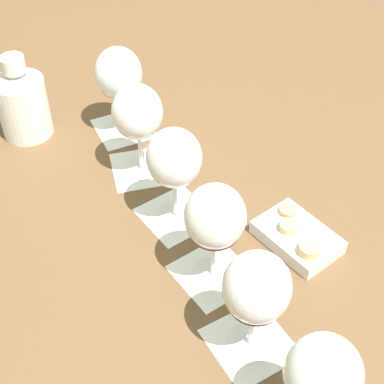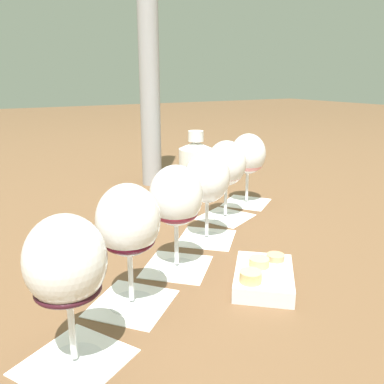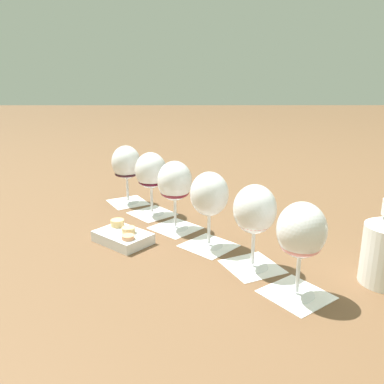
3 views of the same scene
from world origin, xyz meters
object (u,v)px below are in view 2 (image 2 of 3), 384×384
at_px(snack_dish, 263,276).
at_px(wine_glass_1, 226,167).
at_px(wine_glass_3, 176,200).
at_px(wine_glass_4, 128,225).
at_px(wine_glass_0, 248,157).
at_px(wine_glass_5, 66,266).
at_px(ceramic_vase, 196,164).
at_px(umbrella_pole, 148,30).
at_px(wine_glass_2, 207,181).

bearing_deg(snack_dish, wine_glass_1, 156.16).
relative_size(wine_glass_3, wine_glass_4, 1.00).
relative_size(wine_glass_0, wine_glass_1, 1.00).
height_order(wine_glass_0, snack_dish, wine_glass_0).
distance_m(wine_glass_0, snack_dish, 0.46).
height_order(wine_glass_5, ceramic_vase, wine_glass_5).
distance_m(wine_glass_1, umbrella_pole, 0.50).
xyz_separation_m(wine_glass_2, wine_glass_4, (0.16, -0.23, 0.00)).
bearing_deg(umbrella_pole, wine_glass_5, -30.96).
relative_size(wine_glass_1, wine_glass_4, 1.00).
distance_m(wine_glass_1, wine_glass_3, 0.29).
xyz_separation_m(snack_dish, umbrella_pole, (-0.68, 0.11, 0.44)).
xyz_separation_m(wine_glass_4, umbrella_pole, (-0.62, 0.32, 0.33)).
bearing_deg(umbrella_pole, ceramic_vase, 36.20).
bearing_deg(wine_glass_1, umbrella_pole, -176.95).
xyz_separation_m(wine_glass_4, snack_dish, (0.05, 0.21, -0.11)).
bearing_deg(wine_glass_1, ceramic_vase, 165.12).
relative_size(wine_glass_1, wine_glass_3, 1.00).
height_order(ceramic_vase, umbrella_pole, umbrella_pole).
relative_size(wine_glass_1, snack_dish, 1.13).
distance_m(snack_dish, umbrella_pole, 0.81).
height_order(snack_dish, umbrella_pole, umbrella_pole).
distance_m(wine_glass_5, umbrella_pole, 0.89).
relative_size(wine_glass_1, ceramic_vase, 1.05).
relative_size(wine_glass_3, ceramic_vase, 1.05).
bearing_deg(wine_glass_5, umbrella_pole, 149.04).
bearing_deg(snack_dish, wine_glass_0, 146.10).
distance_m(wine_glass_0, wine_glass_3, 0.42).
relative_size(wine_glass_2, snack_dish, 1.13).
distance_m(wine_glass_2, wine_glass_4, 0.28).
bearing_deg(snack_dish, wine_glass_5, -83.78).
relative_size(wine_glass_0, wine_glass_5, 1.00).
xyz_separation_m(wine_glass_1, wine_glass_5, (0.34, -0.45, 0.00)).
bearing_deg(wine_glass_2, ceramic_vase, 152.88).
distance_m(wine_glass_4, ceramic_vase, 0.65).
bearing_deg(wine_glass_3, wine_glass_5, -54.09).
relative_size(snack_dish, umbrella_pole, 0.18).
bearing_deg(wine_glass_2, wine_glass_0, 125.12).
height_order(wine_glass_2, wine_glass_5, same).
relative_size(wine_glass_1, wine_glass_2, 1.00).
distance_m(wine_glass_0, wine_glass_2, 0.27).
bearing_deg(snack_dish, wine_glass_3, -144.14).
bearing_deg(wine_glass_0, wine_glass_4, -55.19).
height_order(wine_glass_5, umbrella_pole, umbrella_pole).
bearing_deg(snack_dish, wine_glass_2, 173.43).
bearing_deg(wine_glass_4, wine_glass_0, 124.81).
bearing_deg(ceramic_vase, umbrella_pole, -143.80).
bearing_deg(wine_glass_0, ceramic_vase, -165.97).
distance_m(wine_glass_4, umbrella_pole, 0.77).
bearing_deg(wine_glass_2, wine_glass_5, -53.94).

